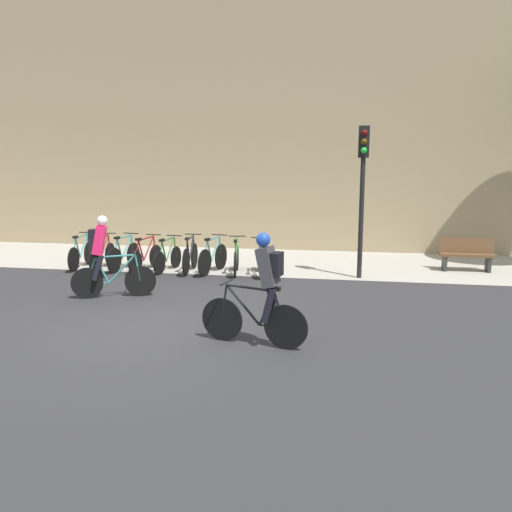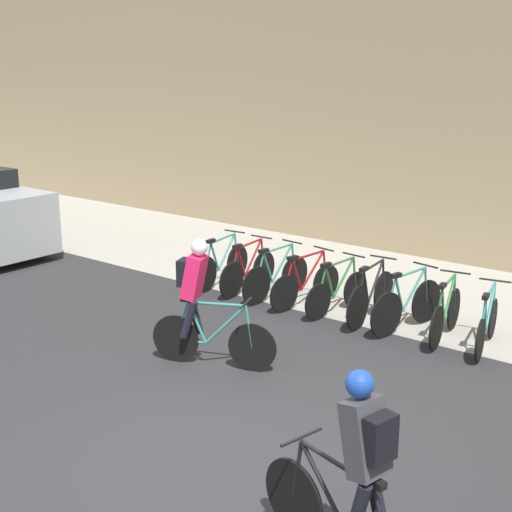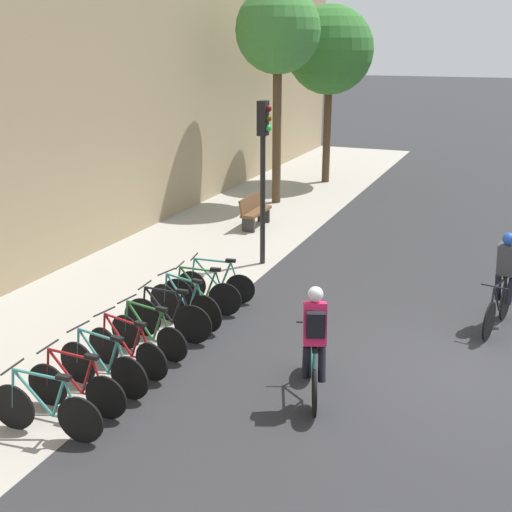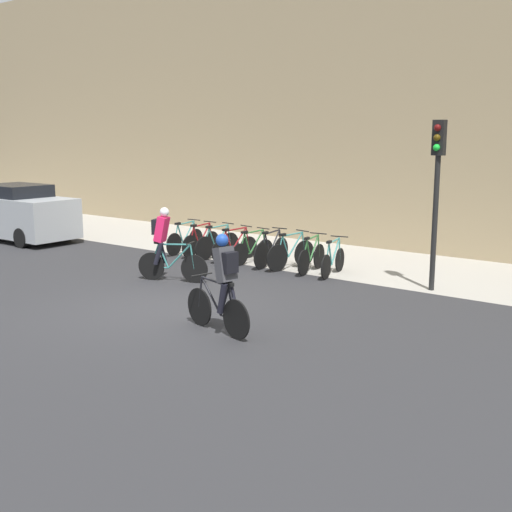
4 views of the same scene
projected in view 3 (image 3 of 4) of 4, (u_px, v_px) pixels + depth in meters
The scene contains 17 objects.
ground at pixel (455, 371), 10.21m from camera, with size 200.00×200.00×0.00m, color #2B2B2D.
kerb_strip at pixel (102, 307), 12.68m from camera, with size 44.00×4.50×0.01m, color #A39E93.
cyclist_pink at pixel (314, 342), 9.08m from camera, with size 1.68×0.72×1.78m.
cyclist_grey at pixel (504, 278), 11.57m from camera, with size 1.75×0.57×1.79m.
parked_bike_0 at pixel (46, 409), 8.41m from camera, with size 0.46×1.69×0.97m.
parked_bike_1 at pixel (76, 387), 8.97m from camera, with size 0.46×1.63×0.96m.
parked_bike_2 at pixel (103, 366), 9.52m from camera, with size 0.46×1.67×0.97m.
parked_bike_3 at pixel (127, 349), 10.08m from camera, with size 0.46×1.64×0.95m.
parked_bike_4 at pixel (148, 334), 10.64m from camera, with size 0.46×1.58×0.94m.
parked_bike_5 at pixel (167, 318), 11.19m from camera, with size 0.46×1.68×0.99m.
parked_bike_6 at pixel (185, 305), 11.74m from camera, with size 0.50×1.66×0.99m.
parked_bike_7 at pixel (201, 294), 12.30m from camera, with size 0.46×1.61×0.96m.
parked_bike_8 at pixel (216, 284), 12.86m from camera, with size 0.48×1.60×0.94m.
traffic_light_pole at pixel (263, 154), 14.42m from camera, with size 0.26×0.30×3.78m.
bench at pixel (255, 211), 18.14m from camera, with size 1.41×0.44×0.89m.
street_tree_0 at pixel (278, 32), 19.44m from camera, with size 2.61×2.61×6.66m.
street_tree_1 at pixel (330, 51), 22.78m from camera, with size 3.11×3.11×6.31m.
Camera 3 is at (-9.64, -0.57, 4.96)m, focal length 45.00 mm.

